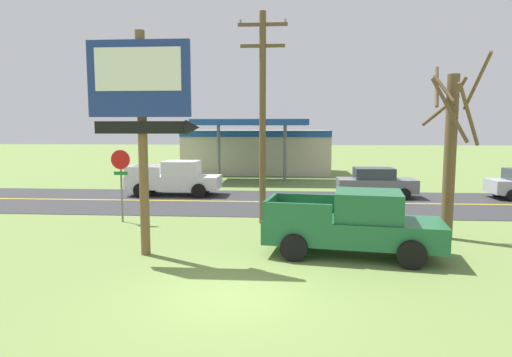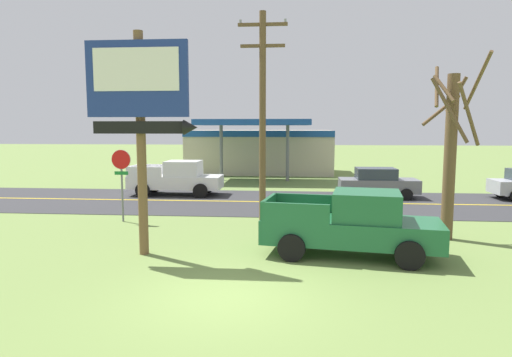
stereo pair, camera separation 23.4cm
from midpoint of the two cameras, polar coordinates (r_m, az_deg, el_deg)
name	(u,v)px [view 2 (the right image)]	position (r m, az deg, el deg)	size (l,w,h in m)	color
ground_plane	(226,297)	(10.52, -3.25, -14.84)	(180.00, 180.00, 0.00)	olive
road_asphalt	(264,202)	(23.05, 1.37, -3.02)	(140.00, 8.00, 0.02)	#333335
road_centre_line	(264,202)	(23.05, 1.37, -2.98)	(126.00, 0.20, 0.01)	gold
motel_sign	(141,103)	(13.52, -14.06, 9.40)	(3.24, 0.54, 6.61)	brown
stop_sign	(121,172)	(18.81, -16.48, 0.75)	(0.80, 0.08, 2.95)	slate
utility_pole	(263,112)	(17.67, 1.23, 8.47)	(1.92, 0.26, 8.27)	brown
bare_tree	(451,148)	(16.52, 24.02, 3.59)	(1.78, 1.84, 6.26)	brown
gas_station	(260,150)	(37.78, 0.72, 3.66)	(12.00, 11.50, 4.40)	beige
pickup_green_parked_on_lawn	(353,224)	(13.70, 12.75, -5.71)	(5.44, 2.84, 1.96)	#1E6038
pickup_white_on_road	(177,178)	(25.70, -9.80, 0.02)	(5.20, 2.24, 1.96)	silver
car_grey_far_lane	(378,183)	(25.30, 15.54, -0.52)	(4.20, 2.00, 1.64)	slate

